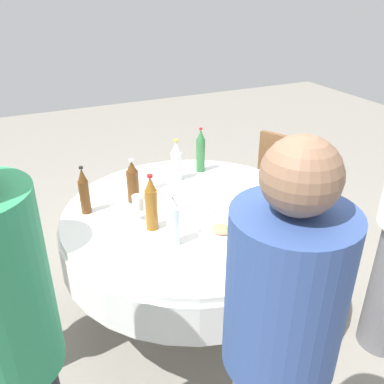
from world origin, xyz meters
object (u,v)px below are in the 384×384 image
(wine_glass_rear, at_px, (152,174))
(plate_north, at_px, (222,232))
(wine_glass_south, at_px, (240,196))
(bottle_amber_east, at_px, (281,180))
(wine_glass_outer, at_px, (138,204))
(dining_table, at_px, (192,232))
(bottle_clear_west, at_px, (173,221))
(bottle_clear_mid, at_px, (176,162))
(person_mid, at_px, (276,366))
(chair_outer, at_px, (287,174))
(person_south, at_px, (8,356))
(plate_inner, at_px, (193,208))
(bottle_brown_outer, at_px, (84,192))
(bottle_green_rear, at_px, (201,151))
(bottle_amber_south, at_px, (151,204))

(wine_glass_rear, height_order, plate_north, wine_glass_rear)
(wine_glass_south, bearing_deg, wine_glass_rear, -145.23)
(bottle_amber_east, bearing_deg, wine_glass_rear, -127.04)
(wine_glass_outer, bearing_deg, dining_table, 85.23)
(dining_table, bearing_deg, bottle_clear_west, -40.34)
(bottle_clear_mid, bearing_deg, person_mid, -11.77)
(plate_north, distance_m, chair_outer, 1.36)
(dining_table, height_order, bottle_clear_mid, bottle_clear_mid)
(person_south, bearing_deg, plate_inner, -90.03)
(bottle_clear_west, distance_m, bottle_brown_outer, 0.59)
(dining_table, distance_m, person_south, 1.30)
(person_south, bearing_deg, bottle_clear_mid, -80.32)
(bottle_green_rear, distance_m, person_mid, 1.69)
(wine_glass_outer, xyz_separation_m, person_south, (0.81, -0.69, 0.03))
(dining_table, relative_size, person_south, 0.90)
(dining_table, xyz_separation_m, bottle_brown_outer, (-0.23, -0.55, 0.28))
(bottle_clear_mid, bearing_deg, dining_table, -11.01)
(bottle_clear_mid, xyz_separation_m, plate_north, (0.69, -0.04, -0.12))
(wine_glass_south, xyz_separation_m, plate_inner, (-0.14, -0.22, -0.09))
(person_south, height_order, chair_outer, person_south)
(bottle_brown_outer, bearing_deg, bottle_clear_mid, 105.74)
(plate_inner, height_order, person_south, person_south)
(bottle_amber_south, distance_m, person_mid, 1.06)
(person_mid, bearing_deg, wine_glass_rear, -83.20)
(bottle_amber_south, relative_size, wine_glass_rear, 2.25)
(bottle_clear_west, distance_m, wine_glass_south, 0.47)
(bottle_brown_outer, relative_size, wine_glass_rear, 2.04)
(plate_inner, xyz_separation_m, person_south, (0.79, -1.00, 0.12))
(wine_glass_rear, bearing_deg, plate_inner, 18.01)
(plate_inner, distance_m, person_mid, 1.18)
(bottle_clear_west, bearing_deg, bottle_green_rear, 145.33)
(dining_table, bearing_deg, person_mid, -12.04)
(bottle_clear_mid, bearing_deg, bottle_brown_outer, -74.26)
(wine_glass_south, xyz_separation_m, person_south, (0.65, -1.23, 0.03))
(wine_glass_rear, relative_size, plate_inner, 0.56)
(plate_inner, bearing_deg, wine_glass_south, 58.45)
(bottle_clear_mid, relative_size, plate_north, 1.15)
(plate_inner, bearing_deg, bottle_clear_mid, 169.84)
(bottle_amber_south, bearing_deg, wine_glass_south, 84.31)
(bottle_brown_outer, distance_m, plate_north, 0.78)
(wine_glass_rear, height_order, chair_outer, wine_glass_rear)
(bottle_clear_mid, height_order, wine_glass_rear, bottle_clear_mid)
(plate_inner, height_order, chair_outer, chair_outer)
(bottle_amber_south, bearing_deg, wine_glass_outer, -161.80)
(wine_glass_rear, bearing_deg, person_mid, -5.24)
(wine_glass_south, bearing_deg, wine_glass_outer, -106.47)
(bottle_clear_west, height_order, wine_glass_outer, bottle_clear_west)
(bottle_amber_south, bearing_deg, bottle_clear_mid, 144.58)
(wine_glass_south, height_order, plate_inner, wine_glass_south)
(plate_inner, bearing_deg, plate_north, 5.89)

